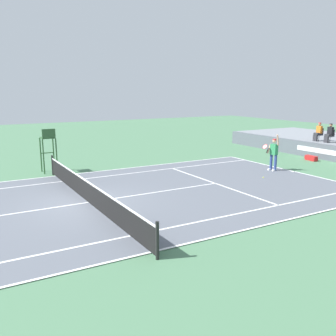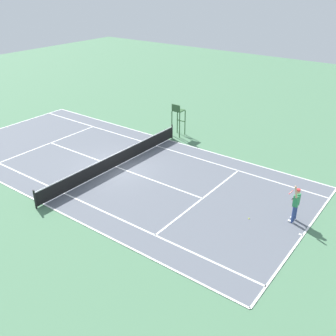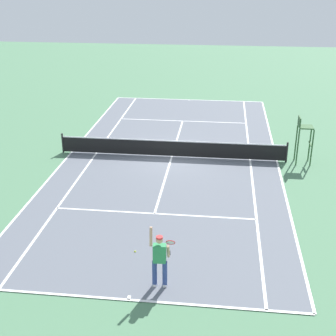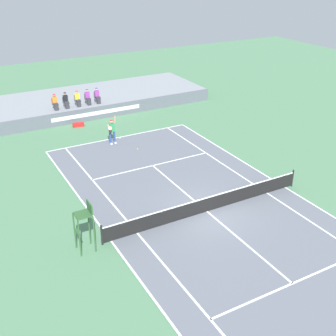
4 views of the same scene
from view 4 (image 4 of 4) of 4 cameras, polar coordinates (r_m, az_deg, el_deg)
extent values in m
plane|color=#4C7A56|center=(23.39, 5.18, -5.77)|extent=(80.00, 80.00, 0.00)
cube|color=slate|center=(23.39, 5.18, -5.75)|extent=(10.98, 23.78, 0.02)
cube|color=white|center=(32.78, -6.40, 4.01)|extent=(10.98, 0.10, 0.01)
cube|color=white|center=(21.26, -7.42, -9.50)|extent=(0.10, 23.78, 0.01)
cube|color=white|center=(26.49, 15.13, -2.49)|extent=(0.10, 23.78, 0.01)
cube|color=white|center=(21.68, -4.01, -8.52)|extent=(0.10, 23.78, 0.01)
cube|color=white|center=(25.63, 12.86, -3.24)|extent=(0.10, 23.78, 0.01)
cube|color=white|center=(28.21, -2.02, 0.32)|extent=(8.22, 0.10, 0.01)
cube|color=white|center=(19.48, 15.96, -14.32)|extent=(8.22, 0.10, 0.01)
cube|color=white|center=(23.38, 5.18, -5.72)|extent=(0.10, 12.80, 0.01)
cube|color=white|center=(32.70, -6.33, 3.95)|extent=(0.10, 0.20, 0.01)
cylinder|color=black|center=(20.84, -8.65, -8.68)|extent=(0.10, 0.10, 1.07)
cylinder|color=black|center=(26.55, 15.97, -1.29)|extent=(0.10, 0.10, 1.07)
cube|color=black|center=(23.14, 5.22, -4.76)|extent=(11.78, 0.02, 0.84)
cube|color=white|center=(22.93, 5.27, -3.86)|extent=(11.78, 0.03, 0.06)
cube|color=#565B66|center=(36.67, -9.30, 7.10)|extent=(21.80, 0.24, 1.02)
cube|color=silver|center=(36.54, -9.24, 7.12)|extent=(7.63, 0.01, 0.32)
cube|color=gray|center=(39.99, -11.17, 8.57)|extent=(21.80, 7.11, 1.02)
cube|color=#474C56|center=(36.50, -14.53, 8.03)|extent=(0.44, 0.44, 0.06)
cube|color=#474C56|center=(36.61, -14.66, 8.49)|extent=(0.44, 0.06, 0.44)
cylinder|color=#4C4C51|center=(36.47, -14.16, 7.69)|extent=(0.04, 0.04, 0.38)
cylinder|color=#4C4C51|center=(36.39, -14.69, 7.59)|extent=(0.04, 0.04, 0.38)
cube|color=#2D2D33|center=(36.38, -14.50, 8.11)|extent=(0.34, 0.44, 0.16)
cube|color=#2D2D33|center=(36.28, -14.36, 7.62)|extent=(0.30, 0.14, 0.44)
cube|color=orange|center=(36.44, -14.62, 8.61)|extent=(0.36, 0.22, 0.52)
sphere|color=#A37556|center=(36.34, -14.69, 9.16)|extent=(0.20, 0.20, 0.20)
cylinder|color=red|center=(36.31, -14.70, 9.30)|extent=(0.19, 0.19, 0.05)
cube|color=#474C56|center=(36.71, -13.19, 8.29)|extent=(0.44, 0.44, 0.06)
cube|color=#474C56|center=(36.82, -13.32, 8.74)|extent=(0.44, 0.06, 0.44)
cylinder|color=#4C4C51|center=(36.68, -12.82, 7.95)|extent=(0.04, 0.04, 0.38)
cylinder|color=#4C4C51|center=(36.59, -13.35, 7.85)|extent=(0.04, 0.04, 0.38)
cube|color=#2D2D33|center=(36.59, -13.16, 8.36)|extent=(0.34, 0.44, 0.16)
cube|color=#2D2D33|center=(36.49, -13.02, 7.88)|extent=(0.30, 0.14, 0.44)
cube|color=black|center=(36.66, -13.28, 8.86)|extent=(0.36, 0.22, 0.52)
sphere|color=#A37556|center=(36.55, -13.34, 9.41)|extent=(0.20, 0.20, 0.20)
cylinder|color=black|center=(36.53, -13.35, 9.55)|extent=(0.19, 0.19, 0.05)
cube|color=#474C56|center=(36.97, -11.73, 8.56)|extent=(0.44, 0.44, 0.06)
cube|color=#474C56|center=(37.08, -11.86, 9.00)|extent=(0.44, 0.06, 0.44)
cylinder|color=#4C4C51|center=(36.95, -11.36, 8.22)|extent=(0.04, 0.04, 0.38)
cylinder|color=#4C4C51|center=(36.85, -11.88, 8.12)|extent=(0.04, 0.04, 0.38)
cube|color=#2D2D33|center=(36.85, -11.69, 8.64)|extent=(0.34, 0.44, 0.16)
cube|color=#2D2D33|center=(36.75, -11.55, 8.16)|extent=(0.30, 0.14, 0.44)
cube|color=yellow|center=(36.92, -11.81, 9.13)|extent=(0.36, 0.22, 0.52)
sphere|color=tan|center=(36.81, -11.86, 9.68)|extent=(0.20, 0.20, 0.20)
cylinder|color=red|center=(36.79, -11.87, 9.81)|extent=(0.19, 0.19, 0.05)
cube|color=#474C56|center=(37.22, -10.44, 8.79)|extent=(0.44, 0.44, 0.06)
cube|color=#474C56|center=(37.33, -10.57, 9.23)|extent=(0.44, 0.06, 0.44)
cylinder|color=#4C4C51|center=(37.20, -10.08, 8.46)|extent=(0.04, 0.04, 0.38)
cylinder|color=#4C4C51|center=(37.10, -10.59, 8.36)|extent=(0.04, 0.04, 0.38)
cube|color=#2D2D33|center=(37.10, -10.40, 8.87)|extent=(0.34, 0.44, 0.16)
cube|color=#2D2D33|center=(37.00, -10.26, 8.39)|extent=(0.30, 0.14, 0.44)
cube|color=purple|center=(37.17, -10.52, 9.36)|extent=(0.36, 0.22, 0.52)
sphere|color=tan|center=(37.06, -10.56, 9.90)|extent=(0.20, 0.20, 0.20)
cylinder|color=#2D4CA8|center=(37.04, -10.58, 10.04)|extent=(0.19, 0.19, 0.05)
cube|color=#474C56|center=(37.48, -9.22, 9.01)|extent=(0.44, 0.44, 0.06)
cube|color=#474C56|center=(37.58, -9.36, 9.45)|extent=(0.44, 0.06, 0.44)
cylinder|color=#4C4C51|center=(37.46, -8.86, 8.68)|extent=(0.04, 0.04, 0.38)
cylinder|color=#4C4C51|center=(37.35, -9.37, 8.58)|extent=(0.04, 0.04, 0.38)
cube|color=#2D2D33|center=(37.36, -9.18, 9.09)|extent=(0.34, 0.44, 0.16)
cube|color=#2D2D33|center=(37.26, -9.04, 8.62)|extent=(0.30, 0.14, 0.44)
cube|color=purple|center=(37.42, -9.29, 9.57)|extent=(0.36, 0.22, 0.52)
sphere|color=tan|center=(37.32, -9.34, 10.12)|extent=(0.20, 0.20, 0.20)
cylinder|color=#2D4CA8|center=(37.30, -9.35, 10.25)|extent=(0.19, 0.19, 0.05)
cylinder|color=navy|center=(31.70, -7.03, 4.03)|extent=(0.15, 0.15, 0.92)
cylinder|color=navy|center=(31.58, -7.55, 3.91)|extent=(0.15, 0.15, 0.92)
cube|color=white|center=(31.80, -6.94, 3.31)|extent=(0.13, 0.29, 0.10)
cube|color=white|center=(31.69, -7.47, 3.19)|extent=(0.13, 0.29, 0.10)
cube|color=#2D8C51|center=(31.36, -7.37, 5.26)|extent=(0.41, 0.26, 0.60)
sphere|color=tan|center=(31.19, -7.42, 6.06)|extent=(0.22, 0.22, 0.22)
cylinder|color=red|center=(31.16, -7.43, 6.22)|extent=(0.21, 0.21, 0.06)
cylinder|color=tan|center=(31.24, -6.97, 6.29)|extent=(0.10, 0.22, 0.61)
cylinder|color=tan|center=(31.17, -7.73, 5.14)|extent=(0.10, 0.33, 0.56)
cylinder|color=black|center=(31.10, -7.69, 4.83)|extent=(0.04, 0.19, 0.25)
torus|color=red|center=(30.85, -7.59, 5.18)|extent=(0.31, 0.21, 0.26)
cylinder|color=silver|center=(30.85, -7.59, 5.18)|extent=(0.28, 0.17, 0.22)
sphere|color=#D1E533|center=(30.67, -4.01, 2.52)|extent=(0.07, 0.07, 0.07)
cylinder|color=#2D562D|center=(20.06, -11.49, -9.06)|extent=(0.07, 0.07, 1.90)
cylinder|color=#2D562D|center=(20.62, -12.11, -8.05)|extent=(0.07, 0.07, 1.90)
cylinder|color=#2D562D|center=(20.22, -9.59, -8.56)|extent=(0.07, 0.07, 1.90)
cylinder|color=#2D562D|center=(20.77, -10.27, -7.57)|extent=(0.07, 0.07, 1.90)
cube|color=#2D562D|center=(19.88, -11.10, -5.98)|extent=(0.70, 0.70, 0.06)
cube|color=#2D562D|center=(19.82, -10.21, -5.07)|extent=(0.06, 0.70, 0.48)
cube|color=#2D562D|center=(20.29, -11.73, -8.30)|extent=(0.10, 0.70, 0.04)
cube|color=red|center=(35.39, -11.64, 5.57)|extent=(0.88, 0.44, 0.32)
cylinder|color=red|center=(35.33, -12.31, 5.48)|extent=(0.11, 0.33, 0.32)
cylinder|color=red|center=(35.44, -10.97, 5.67)|extent=(0.11, 0.33, 0.32)
camera|label=1|loc=(29.28, 34.88, 5.82)|focal=40.01mm
camera|label=2|loc=(41.74, 12.25, 23.76)|focal=41.53mm
camera|label=3|loc=(40.66, -17.48, 20.83)|focal=50.79mm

